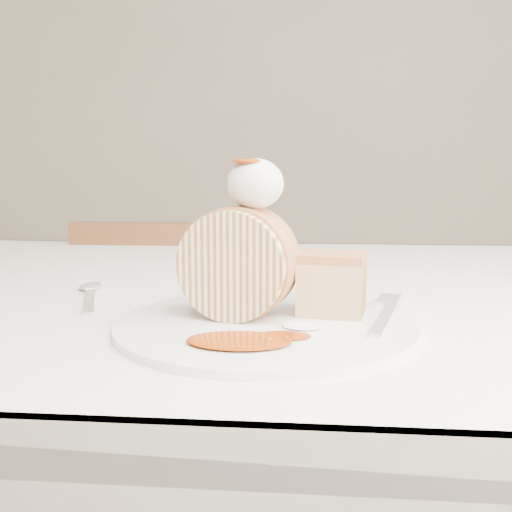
{
  "coord_description": "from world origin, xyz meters",
  "views": [
    {
      "loc": [
        0.09,
        -0.56,
        0.9
      ],
      "look_at": [
        0.04,
        -0.02,
        0.82
      ],
      "focal_mm": 40.0,
      "sensor_mm": 36.0,
      "label": 1
    }
  ],
  "objects": [
    {
      "name": "chair_far",
      "position": [
        -0.22,
        0.69,
        0.45
      ],
      "size": [
        0.38,
        0.38,
        0.8
      ],
      "rotation": [
        0.0,
        0.0,
        3.15
      ],
      "color": "brown",
      "rests_on": "ground"
    },
    {
      "name": "roulade_slice",
      "position": [
        0.02,
        -0.02,
        0.81
      ],
      "size": [
        0.12,
        0.08,
        0.11
      ],
      "primitive_type": "cylinder",
      "rotation": [
        1.57,
        0.0,
        -0.21
      ],
      "color": "beige",
      "rests_on": "plate"
    },
    {
      "name": "plate",
      "position": [
        0.05,
        -0.03,
        0.75
      ],
      "size": [
        0.34,
        0.34,
        0.01
      ],
      "primitive_type": "cylinder",
      "rotation": [
        0.0,
        0.0,
        -0.19
      ],
      "color": "white",
      "rests_on": "table"
    },
    {
      "name": "spoon",
      "position": [
        -0.16,
        0.06,
        0.75
      ],
      "size": [
        0.07,
        0.15,
        0.0
      ],
      "primitive_type": "cube",
      "rotation": [
        0.0,
        0.0,
        0.35
      ],
      "color": "silver",
      "rests_on": "table"
    },
    {
      "name": "table",
      "position": [
        0.0,
        0.2,
        0.66
      ],
      "size": [
        1.4,
        0.9,
        0.75
      ],
      "color": "silver",
      "rests_on": "ground"
    },
    {
      "name": "caramel_drizzle",
      "position": [
        0.03,
        -0.02,
        0.92
      ],
      "size": [
        0.03,
        0.02,
        0.01
      ],
      "primitive_type": "ellipsoid",
      "color": "#882E05",
      "rests_on": "whipped_cream"
    },
    {
      "name": "fork",
      "position": [
        0.17,
        -0.02,
        0.76
      ],
      "size": [
        0.07,
        0.17,
        0.0
      ],
      "primitive_type": "cube",
      "rotation": [
        0.0,
        0.0,
        -0.27
      ],
      "color": "silver",
      "rests_on": "plate"
    },
    {
      "name": "whipped_cream",
      "position": [
        0.04,
        -0.01,
        0.89
      ],
      "size": [
        0.06,
        0.06,
        0.05
      ],
      "primitive_type": "ellipsoid",
      "color": "white",
      "rests_on": "roulade_slice"
    },
    {
      "name": "caramel_pool",
      "position": [
        0.03,
        -0.11,
        0.76
      ],
      "size": [
        0.1,
        0.07,
        0.0
      ],
      "primitive_type": null,
      "rotation": [
        0.0,
        0.0,
        -0.19
      ],
      "color": "#882E05",
      "rests_on": "plate"
    },
    {
      "name": "cake_chunk",
      "position": [
        0.12,
        0.0,
        0.78
      ],
      "size": [
        0.07,
        0.07,
        0.05
      ],
      "primitive_type": "cube",
      "rotation": [
        0.0,
        0.0,
        -0.19
      ],
      "color": "#C27C49",
      "rests_on": "plate"
    }
  ]
}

